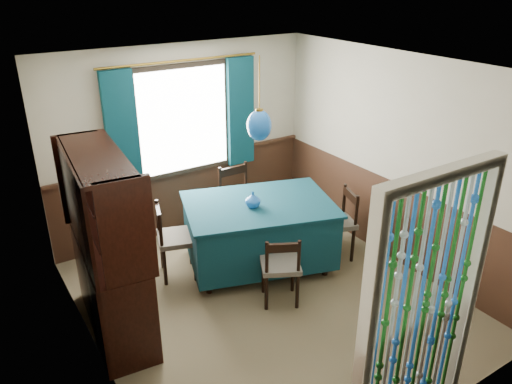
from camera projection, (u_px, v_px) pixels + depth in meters
floor at (268, 299)px, 5.47m from camera, size 4.00×4.00×0.00m
ceiling at (270, 68)px, 4.44m from camera, size 4.00×4.00×0.00m
wall_back at (183, 142)px, 6.49m from camera, size 3.60×0.00×3.60m
wall_front at (432, 297)px, 3.42m from camera, size 3.60×0.00×3.60m
wall_left at (86, 245)px, 4.07m from camera, size 0.00×4.00×4.00m
wall_right at (396, 161)px, 5.84m from camera, size 0.00×4.00×4.00m
wainscot_back at (187, 194)px, 6.79m from camera, size 3.60×0.00×3.60m
wainscot_front at (416, 379)px, 3.74m from camera, size 3.60×0.00×3.60m
wainscot_left at (100, 318)px, 4.38m from camera, size 0.00×4.00×4.00m
wainscot_right at (388, 218)px, 6.14m from camera, size 0.00×4.00×4.00m
window at (183, 120)px, 6.33m from camera, size 1.32×0.12×1.42m
doorway at (421, 316)px, 3.55m from camera, size 1.16×0.12×2.18m
dining_table at (259, 230)px, 5.93m from camera, size 1.98×1.64×0.82m
chair_near at (281, 267)px, 5.25m from camera, size 0.54×0.53×0.82m
chair_far at (240, 200)px, 6.60m from camera, size 0.48×0.46×0.96m
chair_left at (174, 239)px, 5.72m from camera, size 0.54×0.56×0.90m
chair_right at (338, 222)px, 6.11m from camera, size 0.53×0.55×0.89m
sideboard at (110, 273)px, 4.79m from camera, size 0.62×1.46×1.86m
pendant_lamp at (259, 125)px, 5.40m from camera, size 0.27×0.27×0.91m
vase_table at (253, 200)px, 5.66m from camera, size 0.17×0.17×0.17m
bowl_shelf at (118, 222)px, 4.34m from camera, size 0.22×0.22×0.05m
vase_sideboard at (100, 221)px, 4.94m from camera, size 0.19×0.19×0.18m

